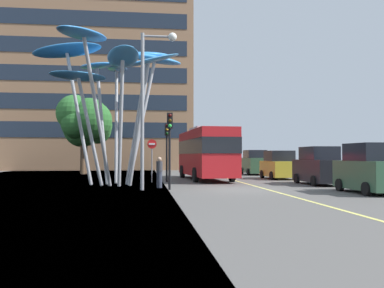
{
  "coord_description": "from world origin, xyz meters",
  "views": [
    {
      "loc": [
        -4.71,
        -20.53,
        1.72
      ],
      "look_at": [
        -1.53,
        7.19,
        2.5
      ],
      "focal_mm": 38.77,
      "sensor_mm": 36.0,
      "label": 1
    }
  ],
  "objects": [
    {
      "name": "street_lamp",
      "position": [
        -4.42,
        0.28,
        5.06
      ],
      "size": [
        1.81,
        0.44,
        7.96
      ],
      "color": "gray",
      "rests_on": "ground"
    },
    {
      "name": "traffic_light_kerb_far",
      "position": [
        -3.28,
        6.17,
        2.74
      ],
      "size": [
        0.28,
        0.42,
        3.79
      ],
      "color": "black",
      "rests_on": "ground"
    },
    {
      "name": "car_parked_mid",
      "position": [
        5.57,
        3.01,
        1.05
      ],
      "size": [
        1.95,
        4.23,
        2.25
      ],
      "color": "black",
      "rests_on": "ground"
    },
    {
      "name": "leaf_sculpture",
      "position": [
        -6.75,
        3.98,
        6.9
      ],
      "size": [
        9.35,
        10.56,
        8.59
      ],
      "color": "#9EA0A5",
      "rests_on": "ground"
    },
    {
      "name": "no_entry_sign",
      "position": [
        -4.24,
        6.19,
        1.83
      ],
      "size": [
        0.6,
        0.12,
        2.76
      ],
      "color": "gray",
      "rests_on": "ground"
    },
    {
      "name": "tree_pavement_near",
      "position": [
        -9.87,
        18.13,
        4.98
      ],
      "size": [
        4.62,
        3.7,
        7.03
      ],
      "color": "brown",
      "rests_on": "ground"
    },
    {
      "name": "backdrop_building",
      "position": [
        -12.15,
        35.77,
        11.36
      ],
      "size": [
        26.43,
        15.21,
        22.71
      ],
      "color": "#936B4C",
      "rests_on": "ground"
    },
    {
      "name": "car_parked_near",
      "position": [
        5.59,
        -2.66,
        1.06
      ],
      "size": [
        2.04,
        3.94,
        2.29
      ],
      "color": "#2D5138",
      "rests_on": "ground"
    },
    {
      "name": "tree_pavement_far",
      "position": [
        -10.26,
        19.22,
        4.66
      ],
      "size": [
        5.13,
        5.15,
        7.34
      ],
      "color": "brown",
      "rests_on": "ground"
    },
    {
      "name": "traffic_light_kerb_near",
      "position": [
        -3.45,
        0.24,
        2.79
      ],
      "size": [
        0.28,
        0.42,
        3.87
      ],
      "color": "black",
      "rests_on": "ground"
    },
    {
      "name": "ground",
      "position": [
        -0.72,
        0.0,
        -0.05
      ],
      "size": [
        120.0,
        240.0,
        0.1
      ],
      "color": "#54514F"
    },
    {
      "name": "red_bus",
      "position": [
        -0.39,
        8.66,
        2.03
      ],
      "size": [
        3.09,
        9.9,
        3.71
      ],
      "color": "red",
      "rests_on": "ground"
    },
    {
      "name": "car_side_street",
      "position": [
        5.18,
        15.91,
        1.04
      ],
      "size": [
        2.02,
        3.92,
        2.21
      ],
      "color": "#2D5138",
      "rests_on": "ground"
    },
    {
      "name": "car_parked_far",
      "position": [
        5.16,
        9.1,
        0.97
      ],
      "size": [
        2.08,
        3.91,
        2.08
      ],
      "color": "gold",
      "rests_on": "ground"
    },
    {
      "name": "pedestrian",
      "position": [
        -3.92,
        1.64,
        0.82
      ],
      "size": [
        0.34,
        0.34,
        1.64
      ],
      "color": "#2D3342",
      "rests_on": "ground"
    }
  ]
}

